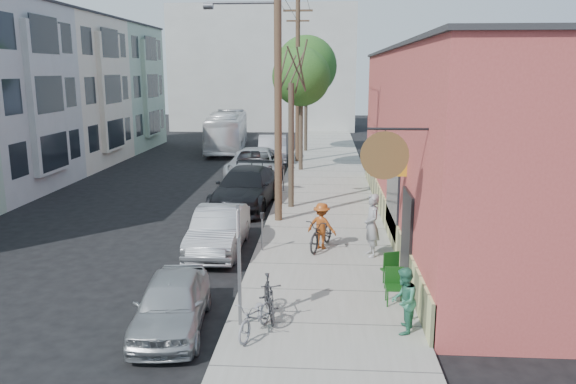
# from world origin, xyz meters

# --- Properties ---
(ground) EXTENTS (120.00, 120.00, 0.00)m
(ground) POSITION_xyz_m (0.00, 0.00, 0.00)
(ground) COLOR black
(sidewalk) EXTENTS (4.50, 58.00, 0.15)m
(sidewalk) POSITION_xyz_m (4.25, 11.00, 0.07)
(sidewalk) COLOR gray
(sidewalk) RESTS_ON ground
(cafe_building) EXTENTS (6.60, 20.20, 6.61)m
(cafe_building) POSITION_xyz_m (8.99, 4.99, 3.30)
(cafe_building) COLOR #AD4440
(cafe_building) RESTS_ON ground
(apartment_row) EXTENTS (6.30, 32.00, 9.00)m
(apartment_row) POSITION_xyz_m (-11.85, 14.00, 4.50)
(apartment_row) COLOR #9AB397
(apartment_row) RESTS_ON ground
(end_cap_building) EXTENTS (18.00, 8.00, 12.00)m
(end_cap_building) POSITION_xyz_m (-2.00, 42.00, 6.00)
(end_cap_building) COLOR #B2B2AD
(end_cap_building) RESTS_ON ground
(sign_post) EXTENTS (0.07, 0.45, 2.80)m
(sign_post) POSITION_xyz_m (2.35, -4.17, 1.83)
(sign_post) COLOR slate
(sign_post) RESTS_ON sidewalk
(parking_meter_near) EXTENTS (0.14, 0.14, 1.24)m
(parking_meter_near) POSITION_xyz_m (2.25, 1.21, 0.98)
(parking_meter_near) COLOR slate
(parking_meter_near) RESTS_ON sidewalk
(parking_meter_far) EXTENTS (0.14, 0.14, 1.24)m
(parking_meter_far) POSITION_xyz_m (2.25, 10.34, 0.98)
(parking_meter_far) COLOR slate
(parking_meter_far) RESTS_ON sidewalk
(utility_pole_near) EXTENTS (3.57, 0.28, 10.00)m
(utility_pole_near) POSITION_xyz_m (2.39, 4.99, 5.41)
(utility_pole_near) COLOR #503A28
(utility_pole_near) RESTS_ON sidewalk
(utility_pole_far) EXTENTS (1.80, 0.28, 10.00)m
(utility_pole_far) POSITION_xyz_m (2.45, 19.53, 5.34)
(utility_pole_far) COLOR #503A28
(utility_pole_far) RESTS_ON sidewalk
(tree_bare) EXTENTS (0.24, 0.24, 5.15)m
(tree_bare) POSITION_xyz_m (2.80, 7.22, 2.72)
(tree_bare) COLOR #44392C
(tree_bare) RESTS_ON sidewalk
(tree_leafy_mid) EXTENTS (3.30, 3.30, 6.95)m
(tree_leafy_mid) POSITION_xyz_m (2.80, 16.40, 5.43)
(tree_leafy_mid) COLOR #44392C
(tree_leafy_mid) RESTS_ON sidewalk
(tree_leafy_far) EXTENTS (4.30, 4.30, 8.09)m
(tree_leafy_far) POSITION_xyz_m (2.80, 24.43, 6.08)
(tree_leafy_far) COLOR #44392C
(tree_leafy_far) RESTS_ON sidewalk
(patio_chair_a) EXTENTS (0.50, 0.50, 0.88)m
(patio_chair_a) POSITION_xyz_m (5.96, -2.77, 0.59)
(patio_chair_a) COLOR #103A10
(patio_chair_a) RESTS_ON sidewalk
(patio_chair_b) EXTENTS (0.65, 0.65, 0.88)m
(patio_chair_b) POSITION_xyz_m (6.02, -1.59, 0.59)
(patio_chair_b) COLOR #103A10
(patio_chair_b) RESTS_ON sidewalk
(patron_grey) EXTENTS (0.62, 0.80, 1.96)m
(patron_grey) POSITION_xyz_m (5.67, 0.90, 1.13)
(patron_grey) COLOR gray
(patron_grey) RESTS_ON sidewalk
(patron_green) EXTENTS (0.72, 0.84, 1.47)m
(patron_green) POSITION_xyz_m (5.96, -4.30, 0.89)
(patron_green) COLOR #317C5F
(patron_green) RESTS_ON sidewalk
(cyclist) EXTENTS (1.11, 0.90, 1.51)m
(cyclist) POSITION_xyz_m (4.13, 1.56, 0.90)
(cyclist) COLOR #8C3F14
(cyclist) RESTS_ON sidewalk
(cyclist_bike) EXTENTS (1.26, 2.04, 1.01)m
(cyclist_bike) POSITION_xyz_m (4.13, 1.56, 0.66)
(cyclist_bike) COLOR black
(cyclist_bike) RESTS_ON sidewalk
(parked_bike_a) EXTENTS (0.81, 1.66, 0.96)m
(parked_bike_a) POSITION_xyz_m (2.96, -3.72, 0.63)
(parked_bike_a) COLOR black
(parked_bike_a) RESTS_ON sidewalk
(parked_bike_b) EXTENTS (0.99, 1.65, 0.82)m
(parked_bike_b) POSITION_xyz_m (2.75, -4.61, 0.56)
(parked_bike_b) COLOR slate
(parked_bike_b) RESTS_ON sidewalk
(car_0) EXTENTS (1.87, 3.88, 1.28)m
(car_0) POSITION_xyz_m (0.80, -4.20, 0.64)
(car_0) COLOR #A0A4A7
(car_0) RESTS_ON ground
(car_1) EXTENTS (1.54, 4.35, 1.43)m
(car_1) POSITION_xyz_m (0.80, 1.47, 0.71)
(car_1) COLOR #95979C
(car_1) RESTS_ON ground
(car_2) EXTENTS (2.74, 5.87, 1.66)m
(car_2) POSITION_xyz_m (0.80, 7.69, 0.83)
(car_2) COLOR black
(car_2) RESTS_ON ground
(car_3) EXTENTS (2.84, 6.02, 1.66)m
(car_3) POSITION_xyz_m (0.40, 14.04, 0.83)
(car_3) COLOR #B5B9BD
(car_3) RESTS_ON ground
(car_4) EXTENTS (2.20, 5.21, 1.67)m
(car_4) POSITION_xyz_m (0.80, 20.07, 0.84)
(car_4) COLOR #A1A1A9
(car_4) RESTS_ON ground
(bus) EXTENTS (3.29, 10.37, 2.84)m
(bus) POSITION_xyz_m (-3.06, 25.31, 1.42)
(bus) COLOR white
(bus) RESTS_ON ground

